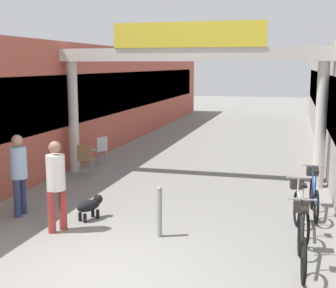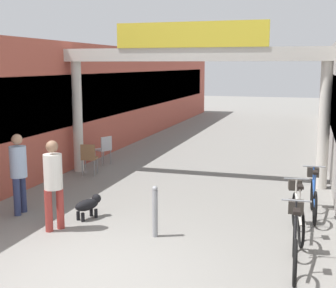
{
  "view_description": "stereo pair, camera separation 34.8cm",
  "coord_description": "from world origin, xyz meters",
  "px_view_note": "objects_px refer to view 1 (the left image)",
  "views": [
    {
      "loc": [
        2.65,
        -5.95,
        3.05
      ],
      "look_at": [
        0.0,
        4.0,
        1.3
      ],
      "focal_mm": 50.0,
      "sensor_mm": 36.0,
      "label": 1
    },
    {
      "loc": [
        2.99,
        -5.85,
        3.05
      ],
      "look_at": [
        0.0,
        4.0,
        1.3
      ],
      "focal_mm": 50.0,
      "sensor_mm": 36.0,
      "label": 2
    }
  ],
  "objects_px": {
    "pedestrian_with_dog": "(56,180)",
    "bicycle_silver_second": "(300,210)",
    "bicycle_blue_third": "(314,193)",
    "bicycle_black_nearest": "(302,238)",
    "pedestrian_companion": "(19,170)",
    "dog_on_leash": "(91,205)",
    "cafe_chair_aluminium_farther": "(100,148)",
    "cafe_chair_wood_nearer": "(85,157)",
    "bollard_post_metal": "(159,211)"
  },
  "relations": [
    {
      "from": "dog_on_leash",
      "to": "cafe_chair_wood_nearer",
      "type": "height_order",
      "value": "cafe_chair_wood_nearer"
    },
    {
      "from": "pedestrian_companion",
      "to": "cafe_chair_wood_nearer",
      "type": "xyz_separation_m",
      "value": [
        -0.16,
        3.49,
        -0.41
      ]
    },
    {
      "from": "dog_on_leash",
      "to": "bicycle_black_nearest",
      "type": "distance_m",
      "value": 4.2
    },
    {
      "from": "dog_on_leash",
      "to": "cafe_chair_wood_nearer",
      "type": "distance_m",
      "value": 3.75
    },
    {
      "from": "pedestrian_with_dog",
      "to": "bicycle_black_nearest",
      "type": "distance_m",
      "value": 4.38
    },
    {
      "from": "pedestrian_with_dog",
      "to": "bicycle_silver_second",
      "type": "xyz_separation_m",
      "value": [
        4.32,
        1.07,
        -0.53
      ]
    },
    {
      "from": "pedestrian_companion",
      "to": "bollard_post_metal",
      "type": "height_order",
      "value": "pedestrian_companion"
    },
    {
      "from": "bicycle_blue_third",
      "to": "dog_on_leash",
      "type": "bearing_deg",
      "value": -160.85
    },
    {
      "from": "bicycle_silver_second",
      "to": "bollard_post_metal",
      "type": "bearing_deg",
      "value": -160.66
    },
    {
      "from": "pedestrian_with_dog",
      "to": "cafe_chair_wood_nearer",
      "type": "relative_size",
      "value": 1.9
    },
    {
      "from": "dog_on_leash",
      "to": "bollard_post_metal",
      "type": "height_order",
      "value": "bollard_post_metal"
    },
    {
      "from": "bicycle_blue_third",
      "to": "pedestrian_with_dog",
      "type": "bearing_deg",
      "value": -153.63
    },
    {
      "from": "bicycle_black_nearest",
      "to": "cafe_chair_aluminium_farther",
      "type": "xyz_separation_m",
      "value": [
        -5.85,
        5.95,
        0.1
      ]
    },
    {
      "from": "bicycle_black_nearest",
      "to": "bicycle_silver_second",
      "type": "distance_m",
      "value": 1.47
    },
    {
      "from": "dog_on_leash",
      "to": "bicycle_silver_second",
      "type": "relative_size",
      "value": 0.39
    },
    {
      "from": "bicycle_silver_second",
      "to": "bollard_post_metal",
      "type": "relative_size",
      "value": 1.8
    },
    {
      "from": "bollard_post_metal",
      "to": "dog_on_leash",
      "type": "bearing_deg",
      "value": 160.27
    },
    {
      "from": "bicycle_blue_third",
      "to": "bollard_post_metal",
      "type": "height_order",
      "value": "bicycle_blue_third"
    },
    {
      "from": "pedestrian_companion",
      "to": "bicycle_blue_third",
      "type": "relative_size",
      "value": 0.99
    },
    {
      "from": "dog_on_leash",
      "to": "cafe_chair_wood_nearer",
      "type": "bearing_deg",
      "value": 116.26
    },
    {
      "from": "bicycle_silver_second",
      "to": "bicycle_blue_third",
      "type": "relative_size",
      "value": 0.99
    },
    {
      "from": "pedestrian_with_dog",
      "to": "bicycle_blue_third",
      "type": "xyz_separation_m",
      "value": [
        4.61,
        2.28,
        -0.53
      ]
    },
    {
      "from": "pedestrian_companion",
      "to": "bollard_post_metal",
      "type": "distance_m",
      "value": 3.15
    },
    {
      "from": "cafe_chair_wood_nearer",
      "to": "cafe_chair_aluminium_farther",
      "type": "bearing_deg",
      "value": 96.97
    },
    {
      "from": "dog_on_leash",
      "to": "pedestrian_companion",
      "type": "bearing_deg",
      "value": -174.84
    },
    {
      "from": "dog_on_leash",
      "to": "bicycle_blue_third",
      "type": "distance_m",
      "value": 4.56
    },
    {
      "from": "pedestrian_with_dog",
      "to": "bollard_post_metal",
      "type": "relative_size",
      "value": 1.81
    },
    {
      "from": "pedestrian_companion",
      "to": "bicycle_silver_second",
      "type": "bearing_deg",
      "value": 4.32
    },
    {
      "from": "dog_on_leash",
      "to": "cafe_chair_aluminium_farther",
      "type": "relative_size",
      "value": 0.74
    },
    {
      "from": "cafe_chair_wood_nearer",
      "to": "bicycle_blue_third",
      "type": "bearing_deg",
      "value": -17.32
    },
    {
      "from": "dog_on_leash",
      "to": "bicycle_blue_third",
      "type": "height_order",
      "value": "bicycle_blue_third"
    },
    {
      "from": "bollard_post_metal",
      "to": "cafe_chair_wood_nearer",
      "type": "relative_size",
      "value": 1.05
    },
    {
      "from": "pedestrian_companion",
      "to": "bicycle_black_nearest",
      "type": "xyz_separation_m",
      "value": [
        5.52,
        -1.05,
        -0.52
      ]
    },
    {
      "from": "cafe_chair_wood_nearer",
      "to": "pedestrian_with_dog",
      "type": "bearing_deg",
      "value": -71.97
    },
    {
      "from": "pedestrian_with_dog",
      "to": "bollard_post_metal",
      "type": "height_order",
      "value": "pedestrian_with_dog"
    },
    {
      "from": "bicycle_blue_third",
      "to": "bollard_post_metal",
      "type": "relative_size",
      "value": 1.81
    },
    {
      "from": "pedestrian_companion",
      "to": "bicycle_blue_third",
      "type": "bearing_deg",
      "value": 15.7
    },
    {
      "from": "cafe_chair_wood_nearer",
      "to": "cafe_chair_aluminium_farther",
      "type": "distance_m",
      "value": 1.42
    },
    {
      "from": "bollard_post_metal",
      "to": "cafe_chair_aluminium_farther",
      "type": "xyz_separation_m",
      "value": [
        -3.42,
        5.33,
        0.07
      ]
    },
    {
      "from": "cafe_chair_aluminium_farther",
      "to": "pedestrian_with_dog",
      "type": "bearing_deg",
      "value": -74.68
    },
    {
      "from": "bicycle_silver_second",
      "to": "pedestrian_with_dog",
      "type": "bearing_deg",
      "value": -166.07
    },
    {
      "from": "bicycle_black_nearest",
      "to": "bicycle_silver_second",
      "type": "bearing_deg",
      "value": 90.33
    },
    {
      "from": "cafe_chair_wood_nearer",
      "to": "cafe_chair_aluminium_farther",
      "type": "relative_size",
      "value": 1.0
    },
    {
      "from": "bollard_post_metal",
      "to": "cafe_chair_wood_nearer",
      "type": "distance_m",
      "value": 5.09
    },
    {
      "from": "bicycle_silver_second",
      "to": "bicycle_blue_third",
      "type": "distance_m",
      "value": 1.25
    },
    {
      "from": "pedestrian_with_dog",
      "to": "bicycle_silver_second",
      "type": "bearing_deg",
      "value": 13.93
    },
    {
      "from": "bicycle_blue_third",
      "to": "bollard_post_metal",
      "type": "bearing_deg",
      "value": -142.72
    },
    {
      "from": "bicycle_silver_second",
      "to": "cafe_chair_aluminium_farther",
      "type": "distance_m",
      "value": 7.36
    },
    {
      "from": "pedestrian_companion",
      "to": "bollard_post_metal",
      "type": "xyz_separation_m",
      "value": [
        3.08,
        -0.44,
        -0.48
      ]
    },
    {
      "from": "pedestrian_with_dog",
      "to": "bicycle_black_nearest",
      "type": "relative_size",
      "value": 1.0
    }
  ]
}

